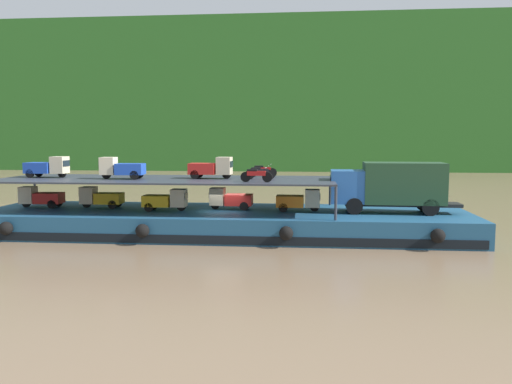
{
  "coord_description": "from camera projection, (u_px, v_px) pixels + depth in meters",
  "views": [
    {
      "loc": [
        5.06,
        -32.15,
        6.07
      ],
      "look_at": [
        2.02,
        0.0,
        2.7
      ],
      "focal_mm": 36.2,
      "sensor_mm": 36.0,
      "label": 1
    }
  ],
  "objects": [
    {
      "name": "mini_truck_upper_mid",
      "position": [
        122.0,
        168.0,
        32.63
      ],
      "size": [
        2.78,
        1.27,
        1.38
      ],
      "color": "#1E47B7",
      "rests_on": "cargo_rack"
    },
    {
      "name": "mini_truck_lower_mid",
      "position": [
        166.0,
        200.0,
        32.57
      ],
      "size": [
        2.75,
        1.21,
        1.38
      ],
      "color": "gold",
      "rests_on": "cargo_barge"
    },
    {
      "name": "motorcycle_upper_stbd",
      "position": [
        262.0,
        170.0,
        34.34
      ],
      "size": [
        1.9,
        0.55,
        0.87
      ],
      "color": "black",
      "rests_on": "cargo_rack"
    },
    {
      "name": "mini_truck_lower_aft",
      "position": [
        101.0,
        197.0,
        34.01
      ],
      "size": [
        2.75,
        1.22,
        1.38
      ],
      "color": "gold",
      "rests_on": "cargo_barge"
    },
    {
      "name": "cargo_barge",
      "position": [
        224.0,
        222.0,
        32.82
      ],
      "size": [
        30.57,
        8.25,
        1.5
      ],
      "color": "navy",
      "rests_on": "ground"
    },
    {
      "name": "ground_plane",
      "position": [
        225.0,
        234.0,
        32.93
      ],
      "size": [
        400.0,
        400.0,
        0.0
      ],
      "primitive_type": "plane",
      "color": "#7F664C"
    },
    {
      "name": "mini_truck_upper_fore",
      "position": [
        211.0,
        168.0,
        32.93
      ],
      "size": [
        2.79,
        1.29,
        1.38
      ],
      "color": "red",
      "rests_on": "cargo_rack"
    },
    {
      "name": "cargo_rack",
      "position": [
        165.0,
        180.0,
        32.93
      ],
      "size": [
        21.37,
        6.82,
        2.0
      ],
      "color": "#2D333D",
      "rests_on": "cargo_barge"
    },
    {
      "name": "mini_truck_lower_fore",
      "position": [
        230.0,
        199.0,
        33.23
      ],
      "size": [
        2.76,
        1.23,
        1.38
      ],
      "color": "red",
      "rests_on": "cargo_barge"
    },
    {
      "name": "covered_lorry",
      "position": [
        390.0,
        185.0,
        31.61
      ],
      "size": [
        7.9,
        2.47,
        3.1
      ],
      "color": "#285BA3",
      "rests_on": "cargo_barge"
    },
    {
      "name": "motorcycle_upper_centre",
      "position": [
        260.0,
        173.0,
        32.31
      ],
      "size": [
        1.9,
        0.55,
        0.87
      ],
      "color": "black",
      "rests_on": "cargo_rack"
    },
    {
      "name": "mini_truck_lower_stern",
      "position": [
        41.0,
        197.0,
        34.16
      ],
      "size": [
        2.8,
        1.3,
        1.38
      ],
      "color": "red",
      "rests_on": "cargo_barge"
    },
    {
      "name": "mini_truck_lower_bow",
      "position": [
        299.0,
        200.0,
        32.38
      ],
      "size": [
        2.75,
        1.22,
        1.38
      ],
      "color": "orange",
      "rests_on": "cargo_barge"
    },
    {
      "name": "hillside_far_bank",
      "position": [
        281.0,
        88.0,
        106.2
      ],
      "size": [
        143.78,
        29.35,
        28.93
      ],
      "color": "#286023",
      "rests_on": "ground"
    },
    {
      "name": "motorcycle_upper_port",
      "position": [
        256.0,
        175.0,
        30.29
      ],
      "size": [
        1.9,
        0.55,
        0.87
      ],
      "color": "black",
      "rests_on": "cargo_rack"
    },
    {
      "name": "mini_truck_upper_stern",
      "position": [
        48.0,
        167.0,
        33.95
      ],
      "size": [
        2.78,
        1.27,
        1.38
      ],
      "color": "#1E47B7",
      "rests_on": "cargo_rack"
    }
  ]
}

